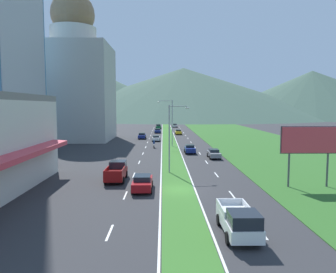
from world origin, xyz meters
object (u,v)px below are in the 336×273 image
(car_0, at_px, (190,149))
(car_2, at_px, (214,153))
(car_1, at_px, (159,127))
(pickup_truck_1, at_px, (117,171))
(car_5, at_px, (142,183))
(billboard_roadside, at_px, (309,142))
(motorcycle_rider, at_px, (154,144))
(car_9, at_px, (156,138))
(car_8, at_px, (178,132))
(car_6, at_px, (158,126))
(pickup_truck_0, at_px, (239,221))
(street_lamp_near, at_px, (172,134))
(street_lamp_mid, at_px, (171,120))
(car_3, at_px, (142,136))
(car_4, at_px, (175,126))
(car_7, at_px, (158,131))

(car_0, xyz_separation_m, car_2, (3.47, -5.48, -0.03))
(car_1, xyz_separation_m, pickup_truck_1, (-3.69, -84.86, 0.21))
(car_2, xyz_separation_m, car_5, (-10.40, -20.24, 0.06))
(billboard_roadside, bearing_deg, pickup_truck_1, 169.76)
(pickup_truck_1, height_order, motorcycle_rider, pickup_truck_1)
(car_0, height_order, car_9, car_0)
(car_8, bearing_deg, car_2, 4.70)
(car_0, distance_m, car_9, 21.67)
(car_6, xyz_separation_m, pickup_truck_0, (6.71, -106.20, 0.21))
(car_5, xyz_separation_m, pickup_truck_0, (7.00, -11.58, 0.18))
(street_lamp_near, height_order, street_lamp_mid, street_lamp_mid)
(car_3, xyz_separation_m, car_5, (3.38, -52.06, 0.02))
(car_4, height_order, pickup_truck_1, pickup_truck_1)
(street_lamp_mid, distance_m, car_3, 18.41)
(car_7, relative_size, car_9, 1.17)
(pickup_truck_0, bearing_deg, car_0, -179.90)
(car_5, height_order, pickup_truck_0, pickup_truck_0)
(car_6, relative_size, car_7, 0.95)
(car_2, distance_m, car_8, 44.48)
(car_6, height_order, car_8, car_6)
(pickup_truck_1, relative_size, motorcycle_rider, 2.70)
(billboard_roadside, xyz_separation_m, car_8, (-10.44, 63.58, -4.00))
(car_5, bearing_deg, pickup_truck_0, -148.82)
(car_5, distance_m, car_7, 70.45)
(car_1, relative_size, car_5, 0.99)
(car_2, relative_size, pickup_truck_0, 0.85)
(car_5, distance_m, car_8, 64.92)
(motorcycle_rider, bearing_deg, pickup_truck_1, 173.05)
(car_8, distance_m, car_9, 19.27)
(car_2, bearing_deg, car_9, -159.04)
(street_lamp_near, xyz_separation_m, billboard_roadside, (14.03, -7.62, -0.20))
(billboard_roadside, xyz_separation_m, car_4, (-10.30, 96.31, -3.98))
(car_3, relative_size, car_6, 1.05)
(billboard_roadside, bearing_deg, car_3, 111.95)
(car_4, bearing_deg, billboard_roadside, 6.10)
(billboard_roadside, height_order, car_6, billboard_roadside)
(car_8, bearing_deg, pickup_truck_0, 0.18)
(car_2, xyz_separation_m, pickup_truck_1, (-13.66, -15.56, 0.23))
(billboard_roadside, distance_m, motorcycle_rider, 36.75)
(street_lamp_mid, xyz_separation_m, car_3, (-7.08, 16.30, -4.82))
(pickup_truck_1, distance_m, motorcycle_rider, 28.88)
(car_0, height_order, car_5, car_5)
(car_1, bearing_deg, car_2, -171.81)
(car_5, relative_size, car_8, 1.14)
(billboard_roadside, relative_size, motorcycle_rider, 3.20)
(street_lamp_mid, bearing_deg, pickup_truck_0, -86.00)
(car_4, xyz_separation_m, car_8, (-0.14, -32.73, -0.02))
(car_9, height_order, pickup_truck_0, pickup_truck_0)
(billboard_roadside, distance_m, car_1, 90.21)
(pickup_truck_0, height_order, pickup_truck_1, same)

